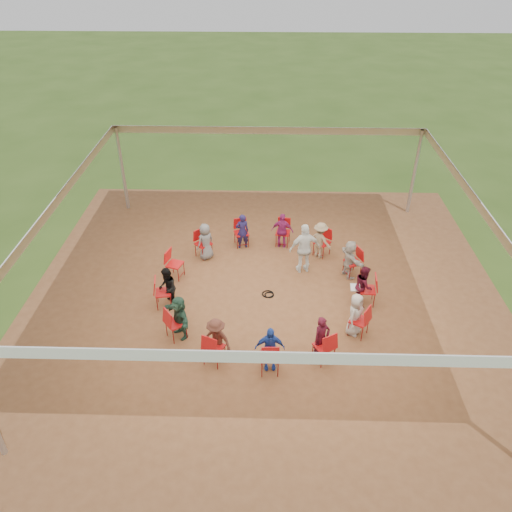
{
  "coord_description": "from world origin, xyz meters",
  "views": [
    {
      "loc": [
        0.05,
        -10.78,
        8.57
      ],
      "look_at": [
        -0.26,
        0.3,
        1.15
      ],
      "focal_mm": 35.0,
      "sensor_mm": 36.0,
      "label": 1
    }
  ],
  "objects_px": {
    "cable_coil": "(268,294)",
    "chair_2": "(322,243)",
    "person_seated_1": "(350,259)",
    "person_seated_8": "(216,340)",
    "person_seated_5": "(206,242)",
    "person_seated_10": "(322,338)",
    "chair_3": "(283,233)",
    "person_seated_3": "(282,231)",
    "person_seated_9": "(270,348)",
    "chair_8": "(176,323)",
    "chair_0": "(368,290)",
    "person_seated_11": "(355,314)",
    "person_seated_0": "(364,285)",
    "person_seated_4": "(242,231)",
    "chair_9": "(214,348)",
    "person_seated_2": "(320,240)",
    "chair_11": "(324,346)",
    "chair_4": "(241,233)",
    "chair_5": "(203,244)",
    "chair_10": "(270,357)",
    "standing_person": "(305,248)",
    "chair_6": "(175,264)",
    "chair_7": "(163,292)",
    "chair_1": "(353,262)",
    "person_seated_7": "(179,317)",
    "chair_12": "(359,321)",
    "person_seated_6": "(167,288)",
    "laptop": "(357,286)"
  },
  "relations": [
    {
      "from": "standing_person",
      "to": "person_seated_8",
      "type": "bearing_deg",
      "value": 44.28
    },
    {
      "from": "chair_9",
      "to": "person_seated_1",
      "type": "bearing_deg",
      "value": 69.72
    },
    {
      "from": "chair_8",
      "to": "chair_0",
      "type": "bearing_deg",
      "value": 69.23
    },
    {
      "from": "person_seated_3",
      "to": "person_seated_9",
      "type": "distance_m",
      "value": 5.18
    },
    {
      "from": "person_seated_0",
      "to": "person_seated_4",
      "type": "height_order",
      "value": "same"
    },
    {
      "from": "chair_3",
      "to": "standing_person",
      "type": "bearing_deg",
      "value": 123.57
    },
    {
      "from": "chair_4",
      "to": "chair_11",
      "type": "relative_size",
      "value": 1.0
    },
    {
      "from": "chair_9",
      "to": "person_seated_4",
      "type": "distance_m",
      "value": 5.0
    },
    {
      "from": "chair_3",
      "to": "person_seated_3",
      "type": "xyz_separation_m",
      "value": [
        -0.02,
        -0.12,
        0.14
      ]
    },
    {
      "from": "person_seated_0",
      "to": "person_seated_5",
      "type": "xyz_separation_m",
      "value": [
        -4.43,
        2.05,
        0.0
      ]
    },
    {
      "from": "person_seated_1",
      "to": "person_seated_7",
      "type": "xyz_separation_m",
      "value": [
        -4.46,
        -2.63,
        0.0
      ]
    },
    {
      "from": "person_seated_8",
      "to": "chair_5",
      "type": "bearing_deg",
      "value": 125.5
    },
    {
      "from": "chair_9",
      "to": "person_seated_4",
      "type": "bearing_deg",
      "value": 110.28
    },
    {
      "from": "person_seated_5",
      "to": "standing_person",
      "type": "xyz_separation_m",
      "value": [
        2.94,
        -0.6,
        0.2
      ]
    },
    {
      "from": "chair_3",
      "to": "chair_5",
      "type": "relative_size",
      "value": 1.0
    },
    {
      "from": "chair_7",
      "to": "chair_11",
      "type": "bearing_deg",
      "value": 55.38
    },
    {
      "from": "chair_3",
      "to": "person_seated_8",
      "type": "bearing_deg",
      "value": 83.23
    },
    {
      "from": "person_seated_5",
      "to": "person_seated_11",
      "type": "height_order",
      "value": "same"
    },
    {
      "from": "cable_coil",
      "to": "chair_2",
      "type": "bearing_deg",
      "value": 51.66
    },
    {
      "from": "chair_2",
      "to": "person_seated_8",
      "type": "xyz_separation_m",
      "value": [
        -2.81,
        -4.5,
        0.14
      ]
    },
    {
      "from": "standing_person",
      "to": "person_seated_5",
      "type": "bearing_deg",
      "value": -26.04
    },
    {
      "from": "chair_11",
      "to": "person_seated_4",
      "type": "relative_size",
      "value": 0.77
    },
    {
      "from": "person_seated_0",
      "to": "chair_1",
      "type": "bearing_deg",
      "value": 8.64
    },
    {
      "from": "chair_10",
      "to": "person_seated_8",
      "type": "height_order",
      "value": "person_seated_8"
    },
    {
      "from": "person_seated_1",
      "to": "person_seated_8",
      "type": "height_order",
      "value": "same"
    },
    {
      "from": "chair_2",
      "to": "cable_coil",
      "type": "relative_size",
      "value": 2.12
    },
    {
      "from": "person_seated_2",
      "to": "laptop",
      "type": "distance_m",
      "value": 2.36
    },
    {
      "from": "chair_4",
      "to": "person_seated_4",
      "type": "bearing_deg",
      "value": 90.0
    },
    {
      "from": "chair_9",
      "to": "chair_11",
      "type": "xyz_separation_m",
      "value": [
        2.53,
        0.12,
        0.0
      ]
    },
    {
      "from": "chair_0",
      "to": "person_seated_0",
      "type": "xyz_separation_m",
      "value": [
        -0.12,
        0.01,
        0.14
      ]
    },
    {
      "from": "person_seated_3",
      "to": "person_seated_6",
      "type": "height_order",
      "value": "same"
    },
    {
      "from": "chair_9",
      "to": "person_seated_2",
      "type": "relative_size",
      "value": 0.77
    },
    {
      "from": "person_seated_5",
      "to": "person_seated_10",
      "type": "relative_size",
      "value": 1.0
    },
    {
      "from": "chair_1",
      "to": "chair_9",
      "type": "relative_size",
      "value": 1.0
    },
    {
      "from": "chair_0",
      "to": "chair_3",
      "type": "height_order",
      "value": "same"
    },
    {
      "from": "chair_6",
      "to": "chair_8",
      "type": "height_order",
      "value": "same"
    },
    {
      "from": "chair_2",
      "to": "chair_7",
      "type": "bearing_deg",
      "value": 69.23
    },
    {
      "from": "chair_7",
      "to": "person_seated_2",
      "type": "xyz_separation_m",
      "value": [
        4.32,
        2.5,
        0.14
      ]
    },
    {
      "from": "person_seated_5",
      "to": "person_seated_11",
      "type": "xyz_separation_m",
      "value": [
        4.04,
        -3.24,
        0.0
      ]
    },
    {
      "from": "person_seated_7",
      "to": "chair_7",
      "type": "bearing_deg",
      "value": 171.36
    },
    {
      "from": "chair_4",
      "to": "person_seated_2",
      "type": "distance_m",
      "value": 2.49
    },
    {
      "from": "chair_8",
      "to": "chair_10",
      "type": "relative_size",
      "value": 1.0
    },
    {
      "from": "person_seated_3",
      "to": "chair_8",
      "type": "bearing_deg",
      "value": 68.74
    },
    {
      "from": "chair_9",
      "to": "standing_person",
      "type": "xyz_separation_m",
      "value": [
        2.26,
        3.74,
        0.34
      ]
    },
    {
      "from": "person_seated_4",
      "to": "chair_2",
      "type": "bearing_deg",
      "value": 154.76
    },
    {
      "from": "chair_2",
      "to": "chair_12",
      "type": "bearing_deg",
      "value": 138.46
    },
    {
      "from": "person_seated_10",
      "to": "person_seated_8",
      "type": "bearing_deg",
      "value": 152.31
    },
    {
      "from": "person_seated_11",
      "to": "chair_2",
      "type": "bearing_deg",
      "value": 40.09
    },
    {
      "from": "chair_11",
      "to": "chair_4",
      "type": "bearing_deg",
      "value": 83.08
    },
    {
      "from": "chair_3",
      "to": "person_seated_8",
      "type": "height_order",
      "value": "person_seated_8"
    }
  ]
}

